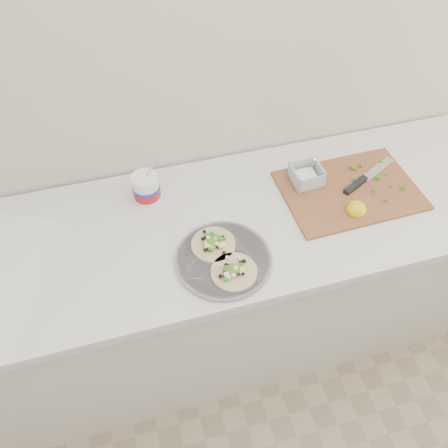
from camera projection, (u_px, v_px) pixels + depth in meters
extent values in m
cube|color=beige|center=(164.00, 75.00, 1.38)|extent=(3.50, 0.05, 2.60)
cube|color=silver|center=(198.00, 295.00, 1.86)|extent=(2.40, 0.62, 0.86)
cube|color=silver|center=(193.00, 232.00, 1.51)|extent=(2.44, 0.66, 0.04)
cylinder|color=slate|center=(223.00, 259.00, 1.40)|extent=(0.30, 0.30, 0.01)
cylinder|color=slate|center=(223.00, 259.00, 1.40)|extent=(0.31, 0.31, 0.00)
cylinder|color=white|center=(146.00, 189.00, 1.53)|extent=(0.09, 0.09, 0.11)
cylinder|color=red|center=(147.00, 191.00, 1.54)|extent=(0.10, 0.10, 0.04)
cylinder|color=#192D99|center=(146.00, 187.00, 1.53)|extent=(0.10, 0.10, 0.01)
cube|color=brown|center=(349.00, 190.00, 1.60)|extent=(0.50, 0.35, 0.01)
cube|color=white|center=(306.00, 177.00, 1.61)|extent=(0.07, 0.07, 0.03)
ellipsoid|color=yellow|center=(357.00, 208.00, 1.51)|extent=(0.07, 0.07, 0.06)
cube|color=silver|center=(377.00, 169.00, 1.66)|extent=(0.18, 0.11, 0.00)
cube|color=black|center=(356.00, 185.00, 1.60)|extent=(0.11, 0.07, 0.02)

